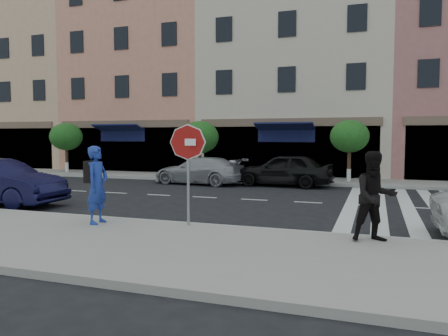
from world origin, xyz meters
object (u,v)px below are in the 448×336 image
at_px(photographer, 97,185).
at_px(walker, 375,196).
at_px(car_far_left, 199,171).
at_px(car_far_mid, 284,170).
at_px(stop_sign, 188,152).

xyz_separation_m(photographer, walker, (6.67, 0.31, -0.03)).
height_order(photographer, car_far_left, photographer).
height_order(photographer, car_far_mid, photographer).
distance_m(walker, car_far_left, 13.22).
bearing_deg(walker, photographer, 161.33).
relative_size(stop_sign, car_far_left, 0.55).
distance_m(stop_sign, car_far_mid, 10.64).
bearing_deg(walker, stop_sign, 155.94).
bearing_deg(photographer, stop_sign, -78.48).
relative_size(stop_sign, walker, 1.32).
bearing_deg(walker, car_far_left, 107.41).
bearing_deg(photographer, car_far_mid, -14.16).
bearing_deg(car_far_left, walker, 44.41).
bearing_deg(stop_sign, walker, 1.12).
height_order(walker, car_far_left, walker).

